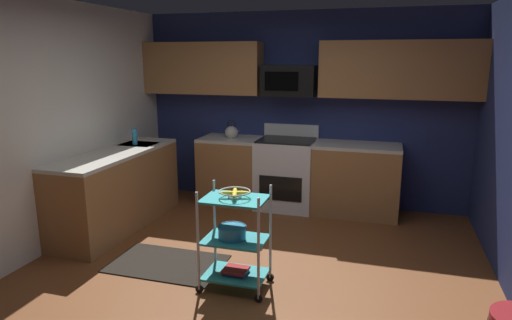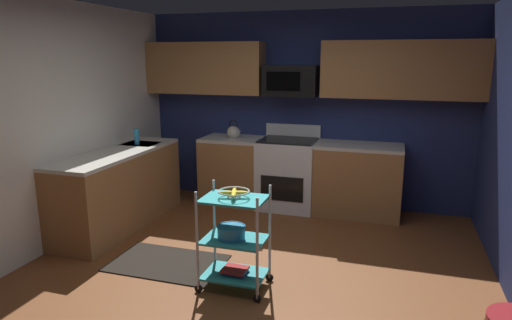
# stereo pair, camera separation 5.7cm
# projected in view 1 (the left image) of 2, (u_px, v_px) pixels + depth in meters

# --- Properties ---
(floor) EXTENTS (4.40, 4.80, 0.04)m
(floor) POSITION_uv_depth(u_px,v_px,m) (249.00, 281.00, 4.13)
(floor) COLOR brown
(floor) RESTS_ON ground
(wall_back) EXTENTS (4.52, 0.06, 2.60)m
(wall_back) POSITION_uv_depth(u_px,v_px,m) (302.00, 110.00, 6.10)
(wall_back) COLOR navy
(wall_back) RESTS_ON ground
(wall_left) EXTENTS (0.06, 4.80, 2.60)m
(wall_left) POSITION_uv_depth(u_px,v_px,m) (35.00, 129.00, 4.45)
(wall_left) COLOR silver
(wall_left) RESTS_ON ground
(counter_run) EXTENTS (3.53, 2.54, 0.92)m
(counter_run) POSITION_uv_depth(u_px,v_px,m) (225.00, 180.00, 5.70)
(counter_run) COLOR #9E6B3D
(counter_run) RESTS_ON ground
(oven_range) EXTENTS (0.76, 0.65, 1.10)m
(oven_range) POSITION_uv_depth(u_px,v_px,m) (286.00, 173.00, 6.02)
(oven_range) COLOR white
(oven_range) RESTS_ON ground
(upper_cabinets) EXTENTS (4.40, 0.33, 0.70)m
(upper_cabinets) POSITION_uv_depth(u_px,v_px,m) (302.00, 69.00, 5.78)
(upper_cabinets) COLOR #9E6B3D
(microwave) EXTENTS (0.70, 0.39, 0.40)m
(microwave) POSITION_uv_depth(u_px,v_px,m) (289.00, 81.00, 5.84)
(microwave) COLOR black
(rolling_cart) EXTENTS (0.60, 0.40, 0.91)m
(rolling_cart) POSITION_uv_depth(u_px,v_px,m) (235.00, 239.00, 3.88)
(rolling_cart) COLOR silver
(rolling_cart) RESTS_ON ground
(fruit_bowl) EXTENTS (0.27, 0.27, 0.07)m
(fruit_bowl) POSITION_uv_depth(u_px,v_px,m) (235.00, 193.00, 3.79)
(fruit_bowl) COLOR silver
(fruit_bowl) RESTS_ON rolling_cart
(mixing_bowl_large) EXTENTS (0.25, 0.25, 0.11)m
(mixing_bowl_large) POSITION_uv_depth(u_px,v_px,m) (232.00, 232.00, 3.88)
(mixing_bowl_large) COLOR #338CBF
(mixing_bowl_large) RESTS_ON rolling_cart
(book_stack) EXTENTS (0.22, 0.20, 0.05)m
(book_stack) POSITION_uv_depth(u_px,v_px,m) (236.00, 271.00, 3.95)
(book_stack) COLOR #1E4C8C
(book_stack) RESTS_ON rolling_cart
(kettle) EXTENTS (0.21, 0.18, 0.26)m
(kettle) POSITION_uv_depth(u_px,v_px,m) (232.00, 132.00, 6.11)
(kettle) COLOR beige
(kettle) RESTS_ON counter_run
(dish_soap_bottle) EXTENTS (0.06, 0.06, 0.20)m
(dish_soap_bottle) POSITION_uv_depth(u_px,v_px,m) (135.00, 137.00, 5.62)
(dish_soap_bottle) COLOR #2D8CBF
(dish_soap_bottle) RESTS_ON counter_run
(floor_rug) EXTENTS (1.10, 0.70, 0.01)m
(floor_rug) POSITION_uv_depth(u_px,v_px,m) (167.00, 263.00, 4.42)
(floor_rug) COLOR black
(floor_rug) RESTS_ON ground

